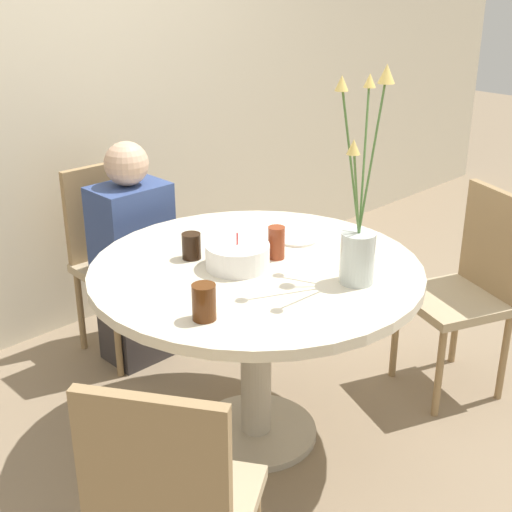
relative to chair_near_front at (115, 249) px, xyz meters
The scene contains 13 objects.
ground_plane 1.14m from the chair_near_front, 91.96° to the right, with size 16.00×16.00×0.00m, color #89755B.
wall_back 0.87m from the chair_near_front, 95.02° to the left, with size 8.00×0.05×2.60m.
dining_table 1.02m from the chair_near_front, 91.96° to the right, with size 1.25×1.25×0.76m.
chair_near_front is the anchor object (origin of this frame).
chair_left_flank 1.80m from the chair_near_front, 119.40° to the right, with size 0.55×0.55×0.92m.
chair_right_flank 1.66m from the chair_near_front, 56.94° to the right, with size 0.52×0.52×0.92m.
birthday_cake 1.02m from the chair_near_front, 95.35° to the right, with size 0.24×0.24×0.14m.
flower_vase 1.43m from the chair_near_front, 84.57° to the right, with size 0.32×0.21×0.74m.
side_plate 1.01m from the chair_near_front, 74.24° to the right, with size 0.17×0.17×0.01m.
drink_glass_0 1.06m from the chair_near_front, 85.83° to the right, with size 0.06×0.06×0.13m.
drink_glass_1 0.86m from the chair_near_front, 101.43° to the right, with size 0.07×0.07×0.10m.
drink_glass_2 1.32m from the chair_near_front, 110.39° to the right, with size 0.08×0.08×0.12m.
person_guest 0.16m from the chair_near_front, 91.96° to the right, with size 0.34×0.24×1.08m.
Camera 1 is at (-1.70, -1.75, 1.84)m, focal length 50.00 mm.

